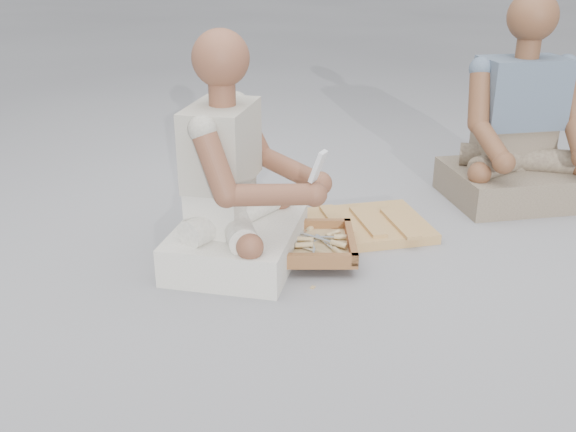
# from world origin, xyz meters

# --- Properties ---
(ground) EXTENTS (60.00, 60.00, 0.00)m
(ground) POSITION_xyz_m (0.00, 0.00, 0.00)
(ground) COLOR gray
(ground) RESTS_ON ground
(carved_panel) EXTENTS (0.75, 0.63, 0.04)m
(carved_panel) POSITION_xyz_m (0.16, 0.68, 0.02)
(carved_panel) COLOR #A2833E
(carved_panel) RESTS_ON ground
(tool_tray) EXTENTS (0.49, 0.41, 0.06)m
(tool_tray) POSITION_xyz_m (-0.04, 0.38, 0.06)
(tool_tray) COLOR brown
(tool_tray) RESTS_ON carved_panel
(chisel_0) EXTENTS (0.16, 0.18, 0.02)m
(chisel_0) POSITION_xyz_m (0.07, 0.48, 0.07)
(chisel_0) COLOR silver
(chisel_0) RESTS_ON tool_tray
(chisel_1) EXTENTS (0.07, 0.22, 0.02)m
(chisel_1) POSITION_xyz_m (0.04, 0.28, 0.07)
(chisel_1) COLOR silver
(chisel_1) RESTS_ON tool_tray
(chisel_2) EXTENTS (0.22, 0.08, 0.02)m
(chisel_2) POSITION_xyz_m (-0.04, 0.35, 0.08)
(chisel_2) COLOR silver
(chisel_2) RESTS_ON tool_tray
(chisel_3) EXTENTS (0.20, 0.12, 0.02)m
(chisel_3) POSITION_xyz_m (0.05, 0.31, 0.07)
(chisel_3) COLOR silver
(chisel_3) RESTS_ON tool_tray
(chisel_4) EXTENTS (0.20, 0.12, 0.02)m
(chisel_4) POSITION_xyz_m (0.10, 0.39, 0.08)
(chisel_4) COLOR silver
(chisel_4) RESTS_ON tool_tray
(chisel_5) EXTENTS (0.14, 0.19, 0.02)m
(chisel_5) POSITION_xyz_m (0.11, 0.33, 0.07)
(chisel_5) COLOR silver
(chisel_5) RESTS_ON tool_tray
(chisel_6) EXTENTS (0.22, 0.04, 0.02)m
(chisel_6) POSITION_xyz_m (0.10, 0.45, 0.07)
(chisel_6) COLOR silver
(chisel_6) RESTS_ON tool_tray
(chisel_7) EXTENTS (0.22, 0.02, 0.02)m
(chisel_7) POSITION_xyz_m (-0.04, 0.41, 0.08)
(chisel_7) COLOR silver
(chisel_7) RESTS_ON tool_tray
(chisel_8) EXTENTS (0.12, 0.20, 0.02)m
(chisel_8) POSITION_xyz_m (-0.01, 0.54, 0.07)
(chisel_8) COLOR silver
(chisel_8) RESTS_ON tool_tray
(wood_chip_0) EXTENTS (0.02, 0.02, 0.00)m
(wood_chip_0) POSITION_xyz_m (0.04, 0.16, 0.00)
(wood_chip_0) COLOR tan
(wood_chip_0) RESTS_ON ground
(wood_chip_1) EXTENTS (0.02, 0.02, 0.00)m
(wood_chip_1) POSITION_xyz_m (0.00, 0.53, 0.00)
(wood_chip_1) COLOR tan
(wood_chip_1) RESTS_ON ground
(wood_chip_2) EXTENTS (0.02, 0.02, 0.00)m
(wood_chip_2) POSITION_xyz_m (0.16, 0.49, 0.00)
(wood_chip_2) COLOR tan
(wood_chip_2) RESTS_ON ground
(wood_chip_3) EXTENTS (0.02, 0.02, 0.00)m
(wood_chip_3) POSITION_xyz_m (-0.10, 0.56, 0.00)
(wood_chip_3) COLOR tan
(wood_chip_3) RESTS_ON ground
(wood_chip_4) EXTENTS (0.02, 0.02, 0.00)m
(wood_chip_4) POSITION_xyz_m (-0.23, 0.19, 0.00)
(wood_chip_4) COLOR tan
(wood_chip_4) RESTS_ON ground
(wood_chip_5) EXTENTS (0.02, 0.02, 0.00)m
(wood_chip_5) POSITION_xyz_m (-0.25, 0.13, 0.00)
(wood_chip_5) COLOR tan
(wood_chip_5) RESTS_ON ground
(wood_chip_6) EXTENTS (0.02, 0.02, 0.00)m
(wood_chip_6) POSITION_xyz_m (0.08, 0.38, 0.00)
(wood_chip_6) COLOR tan
(wood_chip_6) RESTS_ON ground
(wood_chip_7) EXTENTS (0.02, 0.02, 0.00)m
(wood_chip_7) POSITION_xyz_m (-0.04, 0.47, 0.00)
(wood_chip_7) COLOR tan
(wood_chip_7) RESTS_ON ground
(craftsman) EXTENTS (0.61, 0.60, 0.89)m
(craftsman) POSITION_xyz_m (-0.28, 0.34, 0.30)
(craftsman) COLOR silver
(craftsman) RESTS_ON ground
(companion) EXTENTS (0.75, 0.67, 0.98)m
(companion) POSITION_xyz_m (0.91, 1.20, 0.33)
(companion) COLOR gray
(companion) RESTS_ON ground
(mobile_phone) EXTENTS (0.07, 0.06, 0.12)m
(mobile_phone) POSITION_xyz_m (0.04, 0.26, 0.43)
(mobile_phone) COLOR silver
(mobile_phone) RESTS_ON craftsman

